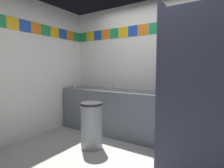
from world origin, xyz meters
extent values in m
cube|color=white|center=(0.00, 1.44, 1.28)|extent=(3.96, 0.08, 2.57)
cube|color=#1E8C4C|center=(-1.87, 1.40, 2.04)|extent=(0.21, 0.01, 0.21)
cube|color=yellow|center=(-1.65, 1.40, 2.04)|extent=(0.21, 0.01, 0.21)
cube|color=#1947B7|center=(-1.43, 1.40, 2.04)|extent=(0.21, 0.01, 0.21)
cube|color=orange|center=(-1.21, 1.40, 2.04)|extent=(0.21, 0.01, 0.21)
cube|color=#1E8C4C|center=(-0.99, 1.40, 2.04)|extent=(0.21, 0.01, 0.21)
cube|color=yellow|center=(-0.77, 1.40, 2.04)|extent=(0.21, 0.01, 0.21)
cube|color=#1947B7|center=(-0.55, 1.40, 2.04)|extent=(0.21, 0.01, 0.21)
cube|color=orange|center=(-0.33, 1.40, 2.04)|extent=(0.21, 0.01, 0.21)
cube|color=#1E8C4C|center=(-0.11, 1.40, 2.04)|extent=(0.21, 0.01, 0.21)
cube|color=yellow|center=(0.11, 1.40, 2.04)|extent=(0.21, 0.01, 0.21)
cube|color=#1947B7|center=(0.33, 1.40, 2.04)|extent=(0.21, 0.01, 0.21)
cube|color=orange|center=(0.55, 1.40, 2.04)|extent=(0.21, 0.01, 0.21)
cube|color=#1E8C4C|center=(0.77, 1.40, 2.04)|extent=(0.21, 0.01, 0.21)
cube|color=yellow|center=(0.99, 1.40, 2.04)|extent=(0.21, 0.01, 0.21)
cube|color=white|center=(-2.02, 0.00, 1.28)|extent=(0.08, 2.80, 2.57)
cube|color=yellow|center=(-1.97, -0.22, 2.04)|extent=(0.01, 0.21, 0.21)
cube|color=#1947B7|center=(-1.97, 0.00, 2.04)|extent=(0.01, 0.21, 0.21)
cube|color=orange|center=(-1.97, 0.22, 2.04)|extent=(0.01, 0.21, 0.21)
cube|color=#1E8C4C|center=(-1.97, 0.43, 2.04)|extent=(0.01, 0.21, 0.21)
cube|color=yellow|center=(-1.97, 0.65, 2.04)|extent=(0.01, 0.21, 0.21)
cube|color=#1947B7|center=(-1.97, 0.86, 2.04)|extent=(0.01, 0.21, 0.21)
cube|color=orange|center=(-1.97, 1.08, 2.04)|extent=(0.01, 0.21, 0.21)
cube|color=#1E8C4C|center=(-1.97, 1.29, 2.04)|extent=(0.01, 0.21, 0.21)
cube|color=slate|center=(-0.87, 1.10, 0.43)|extent=(2.12, 0.60, 0.87)
cube|color=slate|center=(-0.87, 1.39, 0.83)|extent=(2.12, 0.03, 0.08)
cylinder|color=white|center=(-0.87, 1.07, 0.81)|extent=(0.34, 0.34, 0.10)
cylinder|color=silver|center=(-0.87, 1.21, 0.89)|extent=(0.04, 0.04, 0.05)
cylinder|color=silver|center=(-0.87, 1.16, 0.96)|extent=(0.02, 0.06, 0.09)
cube|color=#B7BABF|center=(-1.74, 0.92, 0.95)|extent=(0.09, 0.07, 0.16)
cylinder|color=black|center=(-1.74, 0.88, 0.89)|extent=(0.02, 0.02, 0.03)
cube|color=#33384C|center=(0.42, 0.72, 1.00)|extent=(0.04, 1.37, 2.00)
cube|color=#33384C|center=(0.87, 0.05, 1.00)|extent=(0.90, 0.04, 1.84)
cylinder|color=silver|center=(0.44, 0.05, 1.10)|extent=(0.02, 0.02, 0.10)
cylinder|color=white|center=(0.92, 0.86, 0.20)|extent=(0.38, 0.38, 0.40)
torus|color=white|center=(0.92, 0.86, 0.42)|extent=(0.39, 0.39, 0.05)
cube|color=white|center=(0.92, 1.07, 0.57)|extent=(0.34, 0.17, 0.34)
cylinder|color=#999EA3|center=(-0.75, 0.32, 0.35)|extent=(0.35, 0.35, 0.70)
cylinder|color=#262628|center=(-0.75, 0.32, 0.72)|extent=(0.35, 0.35, 0.04)
camera|label=1|loc=(1.06, -1.87, 1.28)|focal=28.51mm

